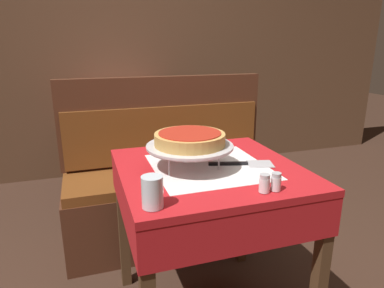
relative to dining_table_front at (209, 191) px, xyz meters
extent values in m
cube|color=red|center=(0.00, 0.00, 0.10)|extent=(0.77, 0.77, 0.03)
cube|color=white|center=(0.00, 0.00, 0.12)|extent=(0.48, 0.48, 0.00)
cube|color=red|center=(0.00, 0.00, 0.00)|extent=(0.77, 0.77, 0.16)
cube|color=#4C331E|center=(0.35, -0.35, -0.29)|extent=(0.05, 0.05, 0.75)
cube|color=#4C331E|center=(-0.35, 0.35, -0.29)|extent=(0.05, 0.05, 0.75)
cube|color=#4C331E|center=(0.35, 0.35, -0.29)|extent=(0.05, 0.05, 0.75)
cube|color=red|center=(-0.17, 1.71, 0.10)|extent=(0.76, 0.76, 0.03)
cube|color=white|center=(-0.17, 1.71, 0.12)|extent=(0.47, 0.47, 0.00)
cube|color=red|center=(-0.17, 1.71, 0.02)|extent=(0.75, 0.75, 0.13)
cube|color=#4C331E|center=(-0.51, 1.36, -0.29)|extent=(0.05, 0.05, 0.75)
cube|color=#4C331E|center=(0.18, 1.36, -0.29)|extent=(0.05, 0.05, 0.75)
cube|color=#4C331E|center=(-0.51, 2.05, -0.29)|extent=(0.05, 0.05, 0.75)
cube|color=#4C331E|center=(0.18, 2.05, -0.29)|extent=(0.05, 0.05, 0.75)
cube|color=#4C2819|center=(0.02, 0.71, -0.44)|extent=(1.38, 0.47, 0.44)
cube|color=brown|center=(0.02, 0.71, -0.20)|extent=(1.35, 0.46, 0.06)
cube|color=#4C2819|center=(0.02, 0.91, 0.13)|extent=(1.38, 0.06, 0.59)
cube|color=brown|center=(0.02, 0.87, 0.04)|extent=(1.32, 0.02, 0.38)
cube|color=brown|center=(0.00, 2.17, 0.54)|extent=(6.00, 0.04, 2.40)
cylinder|color=#ADADB2|center=(-0.09, 0.14, 0.16)|extent=(0.01, 0.01, 0.09)
cylinder|color=#ADADB2|center=(-0.19, -0.05, 0.16)|extent=(0.01, 0.01, 0.09)
cylinder|color=#ADADB2|center=(0.02, -0.05, 0.16)|extent=(0.01, 0.01, 0.09)
cylinder|color=#ADADB2|center=(-0.09, 0.01, 0.20)|extent=(0.25, 0.25, 0.01)
cylinder|color=silver|center=(-0.09, 0.01, 0.21)|extent=(0.36, 0.36, 0.01)
cylinder|color=silver|center=(-0.09, 0.01, 0.21)|extent=(0.37, 0.37, 0.01)
cylinder|color=tan|center=(-0.09, 0.01, 0.24)|extent=(0.30, 0.30, 0.05)
cylinder|color=#B22819|center=(-0.09, 0.01, 0.27)|extent=(0.26, 0.26, 0.01)
cube|color=#BCBCC1|center=(0.22, -0.05, 0.12)|extent=(0.13, 0.12, 0.00)
cube|color=black|center=(0.09, -0.01, 0.12)|extent=(0.17, 0.07, 0.01)
cylinder|color=silver|center=(-0.31, -0.30, 0.17)|extent=(0.07, 0.07, 0.11)
cylinder|color=silver|center=(0.09, -0.31, 0.14)|extent=(0.04, 0.04, 0.05)
cylinder|color=#B7B7BC|center=(0.09, -0.31, 0.18)|extent=(0.04, 0.04, 0.01)
cylinder|color=silver|center=(0.14, -0.31, 0.14)|extent=(0.04, 0.04, 0.05)
cylinder|color=#B7B7BC|center=(0.14, -0.31, 0.18)|extent=(0.04, 0.04, 0.01)
cube|color=black|center=(-0.20, 1.68, 0.13)|extent=(0.13, 0.13, 0.03)
cylinder|color=black|center=(-0.20, 1.68, 0.23)|extent=(0.01, 0.01, 0.15)
cylinder|color=gold|center=(-0.20, 1.72, 0.21)|extent=(0.04, 0.04, 0.12)
cylinder|color=#99194C|center=(-0.20, 1.64, 0.21)|extent=(0.04, 0.04, 0.12)
camera|label=1|loc=(-0.51, -1.31, 0.63)|focal=32.00mm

